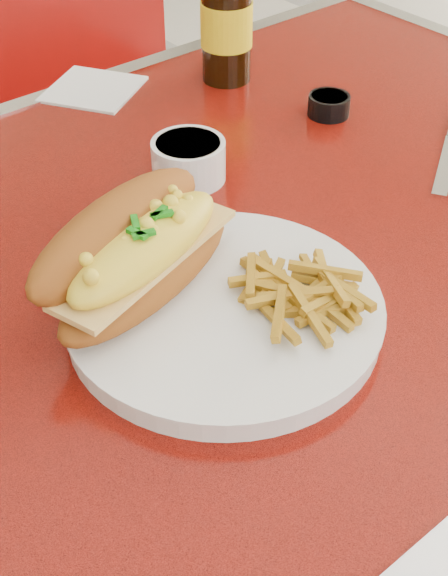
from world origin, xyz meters
TOP-DOWN VIEW (x-y plane):
  - diner_table at (0.00, 0.00)m, footprint 1.23×0.83m
  - dinner_plate at (-0.12, -0.12)m, footprint 0.34×0.34m
  - mac_hoagie at (-0.16, -0.05)m, footprint 0.25×0.17m
  - fries_pile at (-0.06, -0.16)m, footprint 0.13×0.12m
  - fork at (-0.08, -0.04)m, footprint 0.04×0.14m
  - gravy_ramekin at (0.01, 0.10)m, footprint 0.09×0.09m
  - sauce_cup_right at (0.25, 0.11)m, footprint 0.07×0.07m
  - beer_bottle at (0.22, 0.28)m, footprint 0.08×0.08m
  - paper_napkin at (0.05, 0.37)m, footprint 0.16×0.16m

SIDE VIEW (x-z plane):
  - diner_table at x=0.00m, z-range 0.22..0.99m
  - paper_napkin at x=0.05m, z-range 0.77..0.77m
  - dinner_plate at x=-0.12m, z-range 0.77..0.79m
  - sauce_cup_right at x=0.25m, z-range 0.77..0.80m
  - fork at x=-0.08m, z-range 0.79..0.79m
  - gravy_ramekin at x=0.01m, z-range 0.77..0.82m
  - fries_pile at x=-0.06m, z-range 0.79..0.82m
  - mac_hoagie at x=-0.16m, z-range 0.78..0.88m
  - beer_bottle at x=0.22m, z-range 0.74..1.02m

